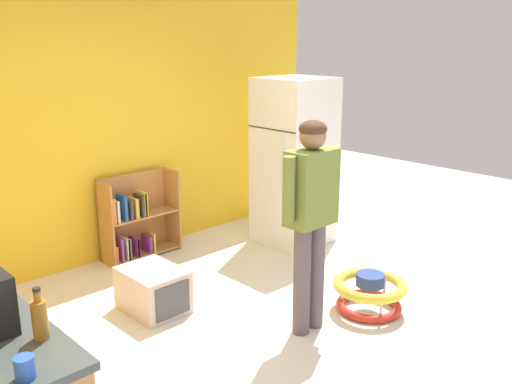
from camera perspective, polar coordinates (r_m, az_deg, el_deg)
ground_plane at (r=4.45m, az=3.05°, el=-14.07°), size 12.00×12.00×0.00m
back_wall at (r=5.77m, az=-13.97°, el=6.67°), size 5.20×0.06×2.70m
refrigerator at (r=6.05m, az=3.88°, el=3.05°), size 0.73×0.68×1.78m
bookshelf at (r=5.85m, az=-12.14°, el=-2.91°), size 0.80×0.28×0.85m
standing_person at (r=4.14m, az=5.56°, el=-1.72°), size 0.57×0.22×1.63m
baby_walker at (r=4.81m, az=11.39°, el=-9.89°), size 0.60×0.60×0.32m
pet_carrier at (r=4.78m, az=-10.34°, el=-9.71°), size 0.42×0.55×0.36m
amber_bottle at (r=2.72m, az=-21.02°, el=-11.82°), size 0.07×0.07×0.25m
blue_cup at (r=2.48m, az=-22.35°, el=-16.12°), size 0.08×0.08×0.09m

